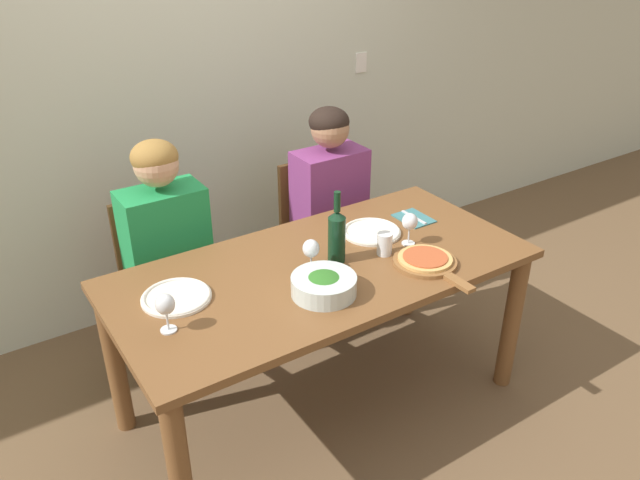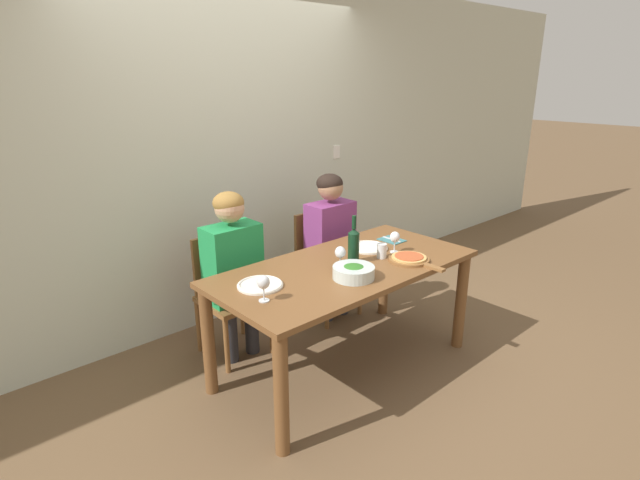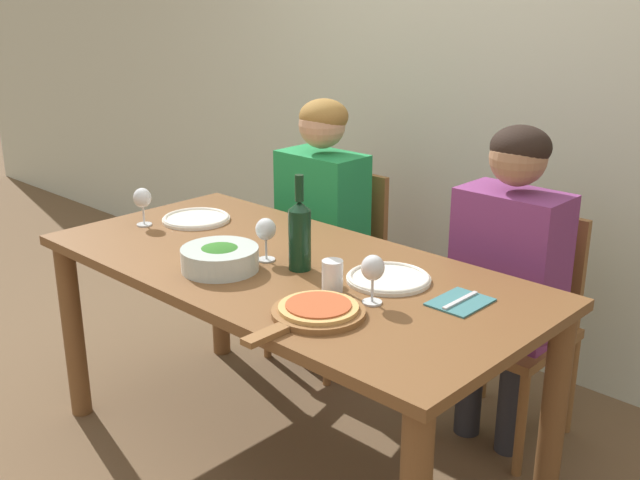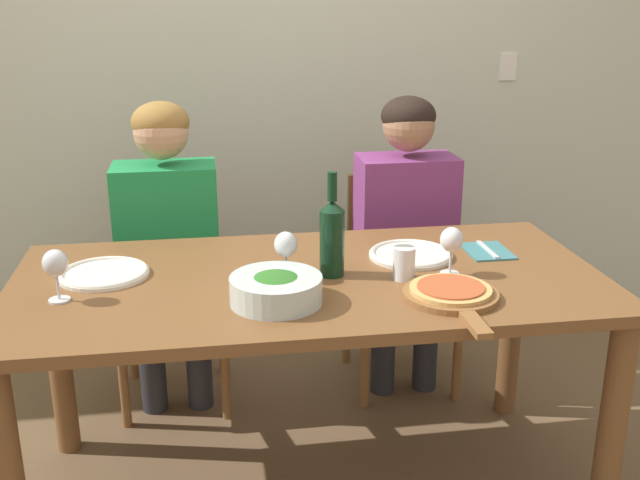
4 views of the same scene
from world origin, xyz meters
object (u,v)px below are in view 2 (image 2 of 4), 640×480
(dinner_plate_right, at_px, (369,247))
(wine_bottle, at_px, (353,245))
(person_woman, at_px, (234,261))
(wine_glass_centre, at_px, (340,253))
(person_man, at_px, (332,233))
(dinner_plate_left, at_px, (260,285))
(wine_glass_right, at_px, (395,238))
(wine_glass_left, at_px, (263,283))
(fork_on_napkin, at_px, (392,240))
(pizza_on_board, at_px, (410,259))
(water_tumbler, at_px, (382,251))
(chair_right, at_px, (323,260))
(broccoli_bowl, at_px, (354,272))
(chair_left, at_px, (228,290))

(dinner_plate_right, bearing_deg, wine_bottle, -157.37)
(person_woman, relative_size, wine_glass_centre, 7.99)
(person_man, distance_m, dinner_plate_left, 1.22)
(dinner_plate_left, distance_m, wine_glass_right, 1.05)
(person_man, bearing_deg, wine_glass_right, -94.42)
(wine_glass_left, bearing_deg, dinner_plate_right, 10.61)
(wine_glass_centre, bearing_deg, fork_on_napkin, 12.19)
(dinner_plate_left, distance_m, pizza_on_board, 1.04)
(pizza_on_board, height_order, water_tumbler, water_tumbler)
(person_woman, distance_m, dinner_plate_right, 0.95)
(person_woman, xyz_separation_m, fork_on_napkin, (1.06, -0.51, 0.04))
(chair_right, height_order, person_woman, person_woman)
(wine_bottle, distance_m, wine_glass_right, 0.36)
(chair_right, xyz_separation_m, pizza_on_board, (-0.11, -0.98, 0.31))
(chair_right, height_order, dinner_plate_right, chair_right)
(person_man, height_order, wine_glass_left, person_man)
(chair_right, relative_size, fork_on_napkin, 4.77)
(pizza_on_board, relative_size, fork_on_napkin, 2.28)
(chair_right, bearing_deg, broccoli_bowl, -122.67)
(person_woman, distance_m, broccoli_bowl, 0.89)
(chair_left, height_order, chair_right, same)
(chair_left, relative_size, chair_right, 1.00)
(dinner_plate_right, bearing_deg, chair_right, 78.42)
(wine_glass_left, distance_m, wine_glass_right, 1.14)
(chair_left, distance_m, fork_on_napkin, 1.26)
(person_man, relative_size, wine_bottle, 3.76)
(wine_glass_right, relative_size, wine_glass_centre, 1.00)
(person_man, distance_m, wine_glass_right, 0.71)
(water_tumbler, bearing_deg, broccoli_bowl, -163.26)
(chair_right, xyz_separation_m, fork_on_napkin, (0.14, -0.62, 0.30))
(chair_left, xyz_separation_m, wine_bottle, (0.52, -0.74, 0.42))
(dinner_plate_left, bearing_deg, person_man, 26.39)
(chair_right, bearing_deg, fork_on_napkin, -77.59)
(pizza_on_board, bearing_deg, wine_glass_left, 171.85)
(water_tumbler, distance_m, fork_on_napkin, 0.39)
(dinner_plate_right, relative_size, water_tumbler, 2.71)
(dinner_plate_right, bearing_deg, water_tumbler, -111.56)
(wine_glass_right, bearing_deg, pizza_on_board, -106.97)
(dinner_plate_left, distance_m, wine_glass_left, 0.22)
(wine_bottle, distance_m, pizza_on_board, 0.40)
(broccoli_bowl, bearing_deg, wine_bottle, 44.80)
(wine_bottle, bearing_deg, wine_glass_centre, -170.88)
(chair_left, height_order, wine_glass_centre, wine_glass_centre)
(dinner_plate_right, bearing_deg, person_woman, 146.90)
(water_tumbler, bearing_deg, person_man, 74.04)
(chair_left, relative_size, fork_on_napkin, 4.77)
(chair_right, distance_m, broccoli_bowl, 1.15)
(person_man, height_order, wine_glass_right, person_man)
(dinner_plate_left, relative_size, pizza_on_board, 0.66)
(wine_glass_centre, bearing_deg, dinner_plate_left, 167.78)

